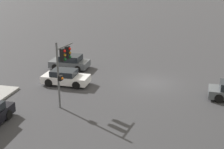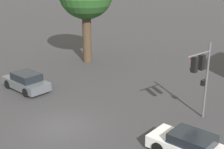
# 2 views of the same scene
# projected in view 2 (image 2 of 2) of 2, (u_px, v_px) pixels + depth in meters

# --- Properties ---
(ground_plane) EXTENTS (300.00, 300.00, 0.00)m
(ground_plane) POSITION_uv_depth(u_px,v_px,m) (61.00, 127.00, 18.44)
(ground_plane) COLOR #333335
(traffic_signal) EXTENTS (0.59, 2.30, 4.80)m
(traffic_signal) POSITION_uv_depth(u_px,v_px,m) (201.00, 70.00, 18.23)
(traffic_signal) COLOR #515456
(traffic_signal) RESTS_ON ground_plane
(crossing_car_0) EXTENTS (4.16, 2.03, 1.39)m
(crossing_car_0) POSITION_uv_depth(u_px,v_px,m) (26.00, 82.00, 23.92)
(crossing_car_0) COLOR #4C5156
(crossing_car_0) RESTS_ON ground_plane
(crossing_car_2) EXTENTS (3.99, 1.89, 1.30)m
(crossing_car_2) POSITION_uv_depth(u_px,v_px,m) (189.00, 146.00, 15.37)
(crossing_car_2) COLOR silver
(crossing_car_2) RESTS_ON ground_plane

